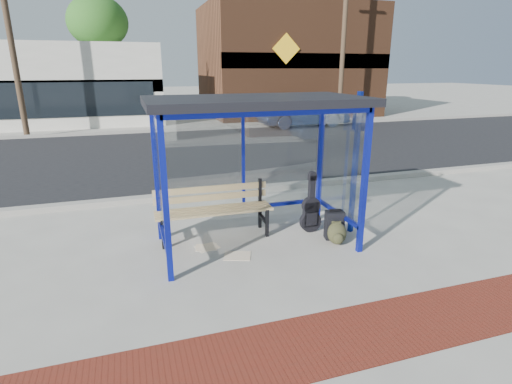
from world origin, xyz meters
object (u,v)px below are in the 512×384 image
object	(u,v)px
fire_hydrant	(359,114)
parked_car	(304,112)
guitar_bag	(311,211)
bench	(213,207)
suitcase	(334,225)
backpack	(337,234)

from	to	relation	value
fire_hydrant	parked_car	bearing A→B (deg)	-164.28
guitar_bag	fire_hydrant	world-z (taller)	guitar_bag
bench	parked_car	xyz separation A→B (m)	(7.17, 12.06, 0.20)
suitcase	fire_hydrant	bearing A→B (deg)	70.63
bench	guitar_bag	world-z (taller)	guitar_bag
bench	backpack	xyz separation A→B (m)	(1.89, -0.96, -0.35)
backpack	parked_car	distance (m)	14.06
guitar_bag	suitcase	xyz separation A→B (m)	(0.25, -0.42, -0.13)
suitcase	bench	bearing A→B (deg)	172.50
backpack	bench	bearing A→B (deg)	169.97
backpack	suitcase	bearing A→B (deg)	92.26
backpack	fire_hydrant	world-z (taller)	fire_hydrant
parked_car	guitar_bag	bearing A→B (deg)	153.93
backpack	parked_car	world-z (taller)	parked_car
bench	backpack	distance (m)	2.15
guitar_bag	bench	bearing A→B (deg)	169.26
parked_car	bench	bearing A→B (deg)	147.02
fire_hydrant	bench	bearing A→B (deg)	-130.00
guitar_bag	suitcase	size ratio (longest dim) A/B	1.93
bench	guitar_bag	distance (m)	1.74
bench	suitcase	bearing A→B (deg)	-19.79
fire_hydrant	suitcase	bearing A→B (deg)	-123.15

